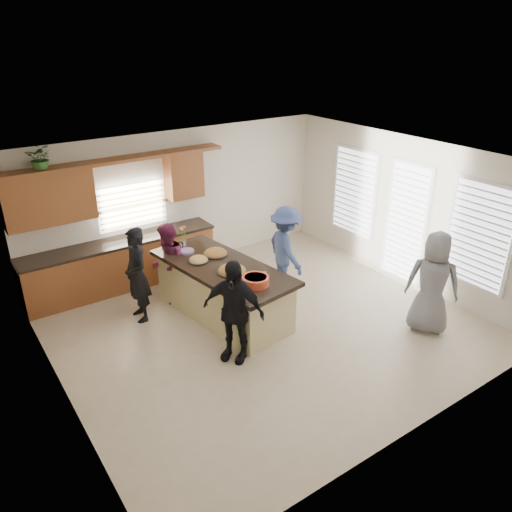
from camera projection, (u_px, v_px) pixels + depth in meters
floor at (265, 325)px, 8.41m from camera, size 6.50×6.50×0.00m
room_shell at (266, 220)px, 7.62m from camera, size 6.52×6.02×2.81m
back_cabinetry at (117, 243)px, 9.31m from camera, size 4.08×0.66×2.46m
right_wall_glazing at (408, 215)px, 9.41m from camera, size 0.06×4.00×2.25m
island at (223, 292)px, 8.54m from camera, size 1.51×2.83×0.95m
platter_front at (232, 271)px, 8.09m from camera, size 0.50×0.50×0.20m
platter_mid at (216, 253)px, 8.71m from camera, size 0.45×0.45×0.18m
platter_back at (198, 260)px, 8.46m from camera, size 0.35×0.35×0.14m
salad_bowl at (255, 280)px, 7.69m from camera, size 0.42×0.42×0.14m
clear_cup at (264, 274)px, 7.93m from camera, size 0.07×0.07×0.09m
plate_stack at (187, 251)px, 8.81m from camera, size 0.25×0.25×0.04m
flower_vase at (183, 236)px, 8.91m from camera, size 0.14×0.14×0.41m
potted_plant at (41, 158)px, 8.12m from camera, size 0.54×0.51×0.47m
woman_left_back at (137, 275)px, 8.29m from camera, size 0.42×0.62×1.65m
woman_left_mid at (168, 264)px, 8.89m from camera, size 0.78×0.87×1.48m
woman_left_front at (233, 311)px, 7.27m from camera, size 0.87×1.01×1.63m
woman_right_back at (286, 249)px, 9.26m from camera, size 0.81×1.16×1.65m
woman_right_front at (433, 283)px, 7.96m from camera, size 0.93×1.01×1.72m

